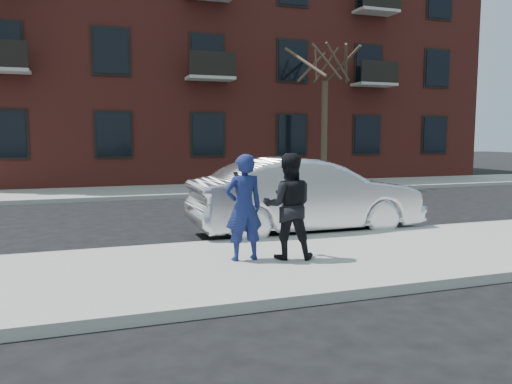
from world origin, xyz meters
name	(u,v)px	position (x,y,z in m)	size (l,w,h in m)	color
ground	(374,257)	(0.00, 0.00, 0.00)	(100.00, 100.00, 0.00)	black
near_sidewalk	(382,256)	(0.00, -0.25, 0.07)	(50.00, 3.50, 0.15)	gray
near_curb	(333,236)	(0.00, 1.55, 0.07)	(50.00, 0.10, 0.15)	#999691
far_sidewalk	(216,189)	(0.00, 11.25, 0.07)	(50.00, 3.50, 0.15)	gray
far_curb	(229,194)	(0.00, 9.45, 0.07)	(50.00, 0.10, 0.15)	#999691
apartment_building	(220,58)	(2.00, 18.00, 6.16)	(24.30, 10.30, 12.30)	maroon
street_tree	(325,51)	(4.50, 11.00, 5.52)	(3.60, 3.60, 6.80)	#32261D
silver_sedan	(306,196)	(-0.26, 2.34, 0.83)	(1.76, 5.03, 1.66)	silver
man_hoodie	(244,207)	(-2.43, -0.04, 1.00)	(0.63, 0.50, 1.70)	navy
man_peacoat	(288,206)	(-1.72, -0.16, 1.00)	(0.99, 0.87, 1.71)	black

